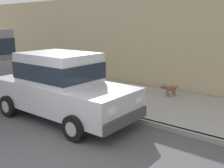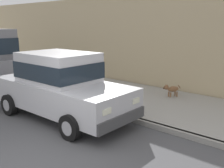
% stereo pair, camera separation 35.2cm
% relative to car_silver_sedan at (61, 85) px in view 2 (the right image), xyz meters
% --- Properties ---
extents(ground_plane, '(80.00, 80.00, 0.00)m').
position_rel_car_silver_sedan_xyz_m(ground_plane, '(-2.13, -1.74, -0.98)').
color(ground_plane, '#4C4C4F').
extents(curb, '(0.16, 64.00, 0.14)m').
position_rel_car_silver_sedan_xyz_m(curb, '(1.07, -1.74, -0.91)').
color(curb, gray).
rests_on(curb, ground).
extents(sidewalk, '(3.60, 64.00, 0.14)m').
position_rel_car_silver_sedan_xyz_m(sidewalk, '(2.87, -1.74, -0.91)').
color(sidewalk, '#99968E').
rests_on(sidewalk, ground).
extents(car_silver_sedan, '(2.08, 4.62, 1.92)m').
position_rel_car_silver_sedan_xyz_m(car_silver_sedan, '(0.00, 0.00, 0.00)').
color(car_silver_sedan, '#BCBCC1').
rests_on(car_silver_sedan, ground).
extents(dog_brown, '(0.69, 0.42, 0.49)m').
position_rel_car_silver_sedan_xyz_m(dog_brown, '(3.70, -1.61, -0.55)').
color(dog_brown, brown).
rests_on(dog_brown, sidewalk).
extents(building_facade, '(0.50, 20.00, 3.95)m').
position_rel_car_silver_sedan_xyz_m(building_facade, '(4.97, 3.71, 0.99)').
color(building_facade, tan).
rests_on(building_facade, ground).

